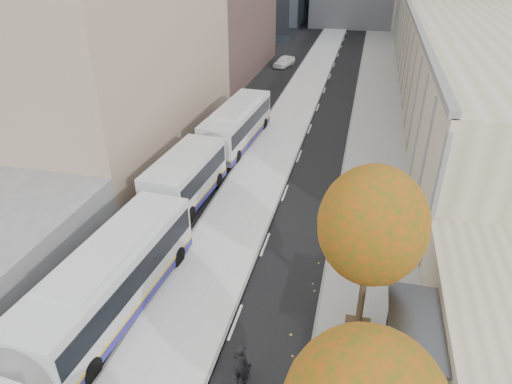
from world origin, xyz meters
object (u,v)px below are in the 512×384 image
(bus_shelter, at_px, (419,333))
(cyclist, at_px, (241,375))
(bus_far, at_px, (218,143))
(distant_car, at_px, (284,61))
(bus_near, at_px, (44,353))

(bus_shelter, distance_m, cyclist, 6.68)
(bus_shelter, distance_m, bus_far, 20.73)
(distant_car, bearing_deg, bus_shelter, -58.40)
(cyclist, bearing_deg, bus_near, -159.30)
(bus_far, xyz_separation_m, distant_car, (-0.76, 30.39, -0.99))
(cyclist, bearing_deg, bus_far, 119.04)
(cyclist, height_order, distant_car, cyclist)
(bus_near, bearing_deg, bus_far, 93.44)
(bus_far, distance_m, cyclist, 19.65)
(bus_shelter, xyz_separation_m, cyclist, (-6.15, -2.23, -1.34))
(bus_near, bearing_deg, distant_car, 94.61)
(bus_shelter, height_order, bus_near, bus_near)
(bus_far, relative_size, cyclist, 8.09)
(bus_shelter, xyz_separation_m, bus_near, (-13.10, -3.69, -0.46))
(bus_shelter, height_order, bus_far, bus_far)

